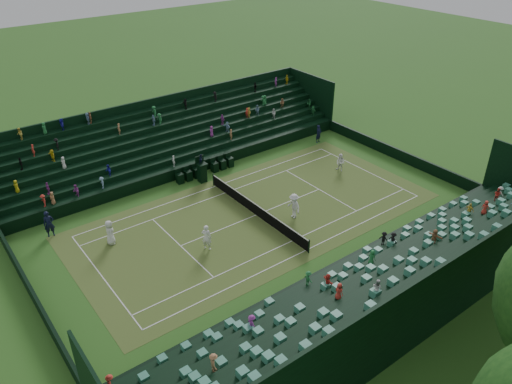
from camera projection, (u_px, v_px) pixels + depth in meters
The scene contains 17 objects.
ground at pixel (256, 215), 37.05m from camera, with size 160.00×160.00×0.00m, color #346B21.
court_surface at pixel (256, 215), 37.04m from camera, with size 12.97×26.77×0.01m, color #326521.
perimeter_wall_north at pixel (396, 153), 45.09m from camera, with size 17.17×0.20×1.00m, color black.
perimeter_wall_south at pixel (35, 298), 28.50m from camera, with size 17.17×0.20×1.00m, color black.
perimeter_wall_east at pixel (338, 267), 30.94m from camera, with size 0.20×31.77×1.00m, color black.
perimeter_wall_west at pixel (196, 168), 42.65m from camera, with size 0.20×31.77×1.00m, color black.
north_grandstand at pixel (394, 291), 27.53m from camera, with size 6.60×32.00×4.90m.
south_grandstand at pixel (172, 140), 45.01m from camera, with size 6.60×32.00×4.90m.
tennis_net at pixel (256, 209), 36.78m from camera, with size 11.67×0.10×1.06m.
umpire_chair at pixel (202, 170), 41.06m from camera, with size 0.79×0.79×2.48m.
courtside_chairs at pixel (206, 170), 42.42m from camera, with size 0.56×5.53×1.22m.
player_near_west at pixel (110, 232), 33.52m from camera, with size 0.88×0.57×1.80m, color white.
player_near_east at pixel (207, 237), 32.96m from camera, with size 0.69×0.45×1.89m, color white.
player_far_west at pixel (340, 163), 42.85m from camera, with size 0.77×0.60×1.58m, color white.
player_far_east at pixel (294, 206), 36.34m from camera, with size 1.26×0.73×1.95m, color white.
line_judge_north at pixel (319, 134), 48.00m from camera, with size 0.64×0.42×1.76m, color black.
line_judge_south at pixel (49, 224), 34.28m from camera, with size 0.71×0.47×1.95m, color black.
Camera 1 is at (24.89, -18.82, 20.05)m, focal length 35.00 mm.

